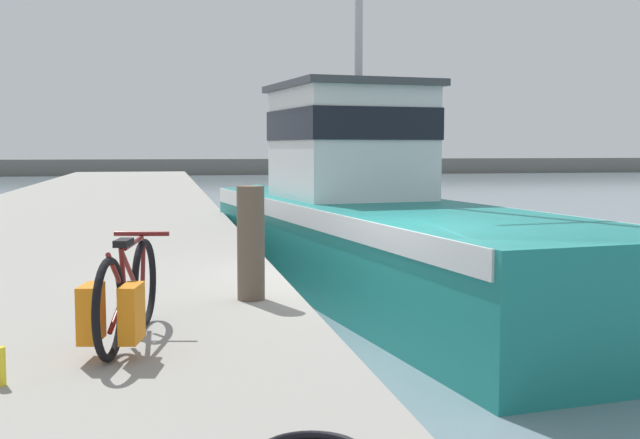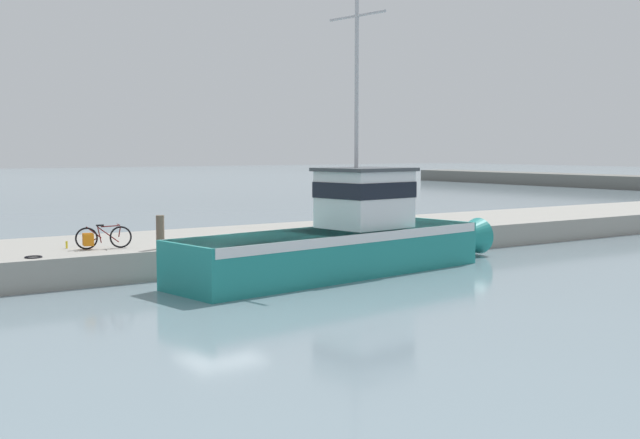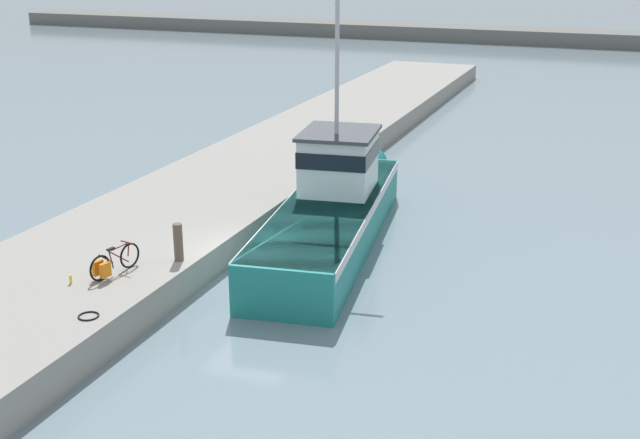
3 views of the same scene
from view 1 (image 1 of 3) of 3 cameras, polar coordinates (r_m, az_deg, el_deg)
The scene contains 6 objects.
ground_plane at distance 9.51m, azimuth 4.57°, elevation -9.57°, with size 320.00×320.00×0.00m, color gray.
far_shoreline at distance 79.43m, azimuth 13.05°, elevation 3.80°, with size 180.00×5.00×1.38m, color slate.
fishing_boat_main at distance 13.68m, azimuth 3.34°, elevation 0.08°, with size 4.49×13.93×10.26m.
bicycle_touring at distance 6.04m, azimuth -13.82°, elevation -5.46°, with size 0.64×1.77×0.79m.
mooring_post at distance 7.68m, azimuth -4.94°, elevation -1.68°, with size 0.26×0.26×1.09m, color brown.
water_bottle_by_bike at distance 5.36m, azimuth -21.79°, elevation -9.67°, with size 0.07×0.07×0.24m, color yellow.
Camera 1 is at (-2.50, -8.85, 2.42)m, focal length 45.00 mm.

